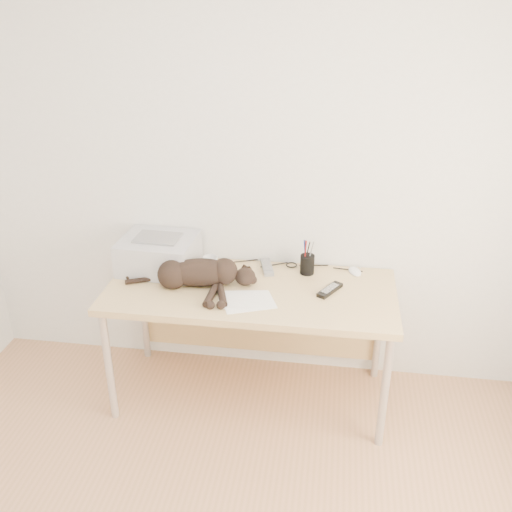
% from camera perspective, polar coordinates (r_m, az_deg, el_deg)
% --- Properties ---
extents(wall_back, '(3.50, 0.00, 3.50)m').
position_cam_1_polar(wall_back, '(3.26, 0.38, 8.44)').
color(wall_back, white).
rests_on(wall_back, floor).
extents(desk, '(1.60, 0.70, 0.74)m').
position_cam_1_polar(desk, '(3.30, -0.31, -4.57)').
color(desk, tan).
rests_on(desk, floor).
extents(printer, '(0.44, 0.38, 0.20)m').
position_cam_1_polar(printer, '(3.38, -9.69, 0.28)').
color(printer, '#B3B3B8').
rests_on(printer, desk).
extents(papers, '(0.34, 0.28, 0.01)m').
position_cam_1_polar(papers, '(3.04, -1.00, -4.50)').
color(papers, white).
rests_on(papers, desk).
extents(cat, '(0.75, 0.35, 0.17)m').
position_cam_1_polar(cat, '(3.17, -5.98, -1.83)').
color(cat, black).
rests_on(cat, desk).
extents(mug, '(0.13, 0.13, 0.09)m').
position_cam_1_polar(mug, '(3.35, -4.61, -0.77)').
color(mug, white).
rests_on(mug, desk).
extents(pen_cup, '(0.08, 0.08, 0.21)m').
position_cam_1_polar(pen_cup, '(3.31, 5.15, -0.80)').
color(pen_cup, black).
rests_on(pen_cup, desk).
extents(remote_grey, '(0.11, 0.21, 0.02)m').
position_cam_1_polar(remote_grey, '(3.36, 1.11, -1.12)').
color(remote_grey, slate).
rests_on(remote_grey, desk).
extents(remote_black, '(0.14, 0.19, 0.02)m').
position_cam_1_polar(remote_black, '(3.15, 7.39, -3.39)').
color(remote_black, black).
rests_on(remote_black, desk).
extents(mouse, '(0.10, 0.13, 0.04)m').
position_cam_1_polar(mouse, '(3.37, 9.88, -1.34)').
color(mouse, white).
rests_on(mouse, desk).
extents(cable_tangle, '(1.36, 0.07, 0.01)m').
position_cam_1_polar(cable_tangle, '(3.43, 0.24, -0.68)').
color(cable_tangle, black).
rests_on(cable_tangle, desk).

